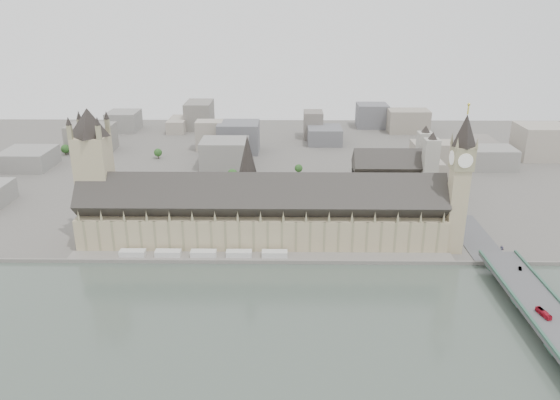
{
  "coord_description": "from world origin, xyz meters",
  "views": [
    {
      "loc": [
        18.0,
        -351.4,
        173.6
      ],
      "look_at": [
        13.49,
        16.64,
        35.4
      ],
      "focal_mm": 35.0,
      "sensor_mm": 36.0,
      "label": 1
    }
  ],
  "objects_px": {
    "elizabeth_tower": "(460,174)",
    "westminster_abbey": "(394,180)",
    "palace_of_westminster": "(262,215)",
    "car_approach": "(502,248)",
    "red_bus_north": "(543,313)",
    "victoria_tower": "(94,169)",
    "westminster_bridge": "(543,317)",
    "car_silver": "(520,268)"
  },
  "relations": [
    {
      "from": "palace_of_westminster",
      "to": "victoria_tower",
      "type": "bearing_deg",
      "value": 177.04
    },
    {
      "from": "westminster_bridge",
      "to": "car_silver",
      "type": "bearing_deg",
      "value": 83.79
    },
    {
      "from": "westminster_abbey",
      "to": "red_bus_north",
      "type": "bearing_deg",
      "value": -75.96
    },
    {
      "from": "westminster_abbey",
      "to": "car_silver",
      "type": "xyz_separation_m",
      "value": [
        56.22,
        -135.23,
        -14.08
      ]
    },
    {
      "from": "car_silver",
      "to": "victoria_tower",
      "type": "bearing_deg",
      "value": -175.93
    },
    {
      "from": "westminster_abbey",
      "to": "car_silver",
      "type": "height_order",
      "value": "westminster_abbey"
    },
    {
      "from": "elizabeth_tower",
      "to": "red_bus_north",
      "type": "height_order",
      "value": "elizabeth_tower"
    },
    {
      "from": "victoria_tower",
      "to": "car_approach",
      "type": "bearing_deg",
      "value": -7.18
    },
    {
      "from": "victoria_tower",
      "to": "westminster_bridge",
      "type": "bearing_deg",
      "value": -21.78
    },
    {
      "from": "westminster_bridge",
      "to": "car_silver",
      "type": "height_order",
      "value": "car_silver"
    },
    {
      "from": "elizabeth_tower",
      "to": "red_bus_north",
      "type": "distance_m",
      "value": 113.83
    },
    {
      "from": "palace_of_westminster",
      "to": "car_approach",
      "type": "distance_m",
      "value": 169.78
    },
    {
      "from": "victoria_tower",
      "to": "car_silver",
      "type": "bearing_deg",
      "value": -12.9
    },
    {
      "from": "red_bus_north",
      "to": "car_silver",
      "type": "bearing_deg",
      "value": 68.67
    },
    {
      "from": "palace_of_westminster",
      "to": "westminster_abbey",
      "type": "distance_m",
      "value": 134.09
    },
    {
      "from": "elizabeth_tower",
      "to": "red_bus_north",
      "type": "xyz_separation_m",
      "value": [
        20.21,
        -102.01,
        -46.27
      ]
    },
    {
      "from": "westminster_abbey",
      "to": "car_silver",
      "type": "bearing_deg",
      "value": -67.43
    },
    {
      "from": "red_bus_north",
      "to": "car_silver",
      "type": "relative_size",
      "value": 2.46
    },
    {
      "from": "palace_of_westminster",
      "to": "victoria_tower",
      "type": "relative_size",
      "value": 2.65
    },
    {
      "from": "elizabeth_tower",
      "to": "car_silver",
      "type": "relative_size",
      "value": 23.57
    },
    {
      "from": "red_bus_north",
      "to": "car_silver",
      "type": "height_order",
      "value": "red_bus_north"
    },
    {
      "from": "westminster_bridge",
      "to": "car_approach",
      "type": "bearing_deg",
      "value": 86.53
    },
    {
      "from": "red_bus_north",
      "to": "car_approach",
      "type": "bearing_deg",
      "value": 72.31
    },
    {
      "from": "elizabeth_tower",
      "to": "westminster_abbey",
      "type": "distance_m",
      "value": 96.91
    },
    {
      "from": "palace_of_westminster",
      "to": "elizabeth_tower",
      "type": "bearing_deg",
      "value": -4.85
    },
    {
      "from": "westminster_abbey",
      "to": "red_bus_north",
      "type": "xyz_separation_m",
      "value": [
        47.28,
        -189.01,
        -13.27
      ]
    },
    {
      "from": "palace_of_westminster",
      "to": "victoria_tower",
      "type": "distance_m",
      "value": 126.41
    },
    {
      "from": "car_silver",
      "to": "red_bus_north",
      "type": "bearing_deg",
      "value": -82.46
    },
    {
      "from": "westminster_bridge",
      "to": "victoria_tower",
      "type": "bearing_deg",
      "value": 158.22
    },
    {
      "from": "victoria_tower",
      "to": "car_approach",
      "type": "xyz_separation_m",
      "value": [
        288.68,
        -36.37,
        -44.28
      ]
    },
    {
      "from": "victoria_tower",
      "to": "red_bus_north",
      "type": "xyz_separation_m",
      "value": [
        280.21,
        -120.01,
        -43.39
      ]
    },
    {
      "from": "elizabeth_tower",
      "to": "victoria_tower",
      "type": "distance_m",
      "value": 260.64
    },
    {
      "from": "westminster_bridge",
      "to": "palace_of_westminster",
      "type": "bearing_deg",
      "value": 146.51
    },
    {
      "from": "elizabeth_tower",
      "to": "car_approach",
      "type": "bearing_deg",
      "value": -32.64
    },
    {
      "from": "victoria_tower",
      "to": "westminster_abbey",
      "type": "distance_m",
      "value": 244.79
    },
    {
      "from": "red_bus_north",
      "to": "car_silver",
      "type": "distance_m",
      "value": 54.53
    },
    {
      "from": "car_silver",
      "to": "car_approach",
      "type": "bearing_deg",
      "value": 107.86
    },
    {
      "from": "victoria_tower",
      "to": "red_bus_north",
      "type": "relative_size",
      "value": 8.91
    },
    {
      "from": "palace_of_westminster",
      "to": "car_silver",
      "type": "xyz_separation_m",
      "value": [
        167.14,
        -59.93,
        -11.7
      ]
    },
    {
      "from": "palace_of_westminster",
      "to": "elizabeth_tower",
      "type": "distance_m",
      "value": 142.94
    },
    {
      "from": "car_silver",
      "to": "palace_of_westminster",
      "type": "bearing_deg",
      "value": 177.25
    },
    {
      "from": "palace_of_westminster",
      "to": "car_silver",
      "type": "relative_size",
      "value": 58.1
    }
  ]
}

